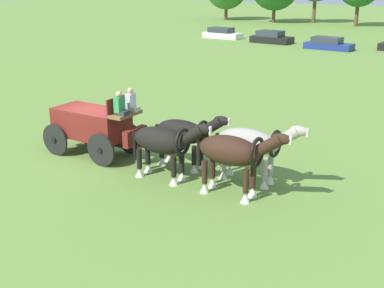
{
  "coord_description": "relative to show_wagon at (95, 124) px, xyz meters",
  "views": [
    {
      "loc": [
        13.36,
        -13.14,
        6.56
      ],
      "look_at": [
        4.5,
        0.16,
        1.2
      ],
      "focal_mm": 47.02,
      "sensor_mm": 36.0,
      "label": 1
    }
  ],
  "objects": [
    {
      "name": "draft_horse_rear_off",
      "position": [
        3.64,
        -0.51,
        0.09
      ],
      "size": [
        3.08,
        0.98,
        2.17
      ],
      "color": "black",
      "rests_on": "ground"
    },
    {
      "name": "parked_vehicle_b",
      "position": [
        -9.03,
        34.89,
        -0.69
      ],
      "size": [
        4.21,
        2.11,
        1.24
      ],
      "color": "black",
      "rests_on": "ground"
    },
    {
      "name": "ground_plane",
      "position": [
        -0.16,
        -0.01,
        -1.22
      ],
      "size": [
        220.0,
        220.0,
        0.0
      ],
      "primitive_type": "plane",
      "color": "olive"
    },
    {
      "name": "show_wagon",
      "position": [
        0.0,
        0.0,
        0.0
      ],
      "size": [
        5.82,
        1.92,
        2.75
      ],
      "color": "maroon",
      "rests_on": "ground"
    },
    {
      "name": "draft_horse_rear_near",
      "position": [
        3.6,
        0.79,
        0.05
      ],
      "size": [
        3.04,
        0.93,
        2.13
      ],
      "color": "black",
      "rests_on": "ground"
    },
    {
      "name": "parked_vehicle_a",
      "position": [
        -15.41,
        35.79,
        -0.73
      ],
      "size": [
        4.4,
        1.87,
        1.15
      ],
      "color": "white",
      "rests_on": "ground"
    },
    {
      "name": "parked_vehicle_c",
      "position": [
        -2.55,
        33.51,
        -0.73
      ],
      "size": [
        4.46,
        1.92,
        1.15
      ],
      "color": "navy",
      "rests_on": "ground"
    },
    {
      "name": "draft_horse_lead_off",
      "position": [
        6.23,
        -0.41,
        0.19
      ],
      "size": [
        3.12,
        1.01,
        2.29
      ],
      "color": "#331E14",
      "rests_on": "ground"
    },
    {
      "name": "draft_horse_lead_near",
      "position": [
        6.2,
        0.89,
        0.11
      ],
      "size": [
        3.22,
        0.97,
        2.2
      ],
      "color": "#9E998E",
      "rests_on": "ground"
    }
  ]
}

